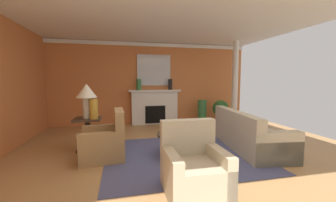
% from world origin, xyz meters
% --- Properties ---
extents(ground_plane, '(8.73, 8.73, 0.00)m').
position_xyz_m(ground_plane, '(0.00, 0.00, 0.00)').
color(ground_plane, tan).
extents(wall_fireplace, '(7.18, 0.12, 2.84)m').
position_xyz_m(wall_fireplace, '(0.00, 3.42, 1.42)').
color(wall_fireplace, '#CC723D').
rests_on(wall_fireplace, ground_plane).
extents(ceiling_panel, '(7.18, 7.32, 0.06)m').
position_xyz_m(ceiling_panel, '(0.00, 0.30, 2.87)').
color(ceiling_panel, white).
extents(crown_moulding, '(7.18, 0.08, 0.12)m').
position_xyz_m(crown_moulding, '(0.00, 3.34, 2.76)').
color(crown_moulding, white).
extents(area_rug, '(3.02, 2.65, 0.01)m').
position_xyz_m(area_rug, '(0.20, 0.02, 0.01)').
color(area_rug, '#4C517A').
rests_on(area_rug, ground_plane).
extents(fireplace, '(1.80, 0.35, 1.20)m').
position_xyz_m(fireplace, '(0.17, 3.21, 0.57)').
color(fireplace, white).
rests_on(fireplace, ground_plane).
extents(mantel_mirror, '(1.17, 0.04, 1.07)m').
position_xyz_m(mantel_mirror, '(0.17, 3.33, 1.89)').
color(mantel_mirror, silver).
extents(sofa, '(1.15, 2.19, 0.85)m').
position_xyz_m(sofa, '(1.77, 0.07, 0.30)').
color(sofa, '#BCB299').
rests_on(sofa, ground_plane).
extents(armchair_near_window, '(0.83, 0.83, 0.95)m').
position_xyz_m(armchair_near_window, '(-1.31, 0.17, 0.31)').
color(armchair_near_window, '#9E7A4C').
rests_on(armchair_near_window, ground_plane).
extents(armchair_facing_fireplace, '(0.81, 0.81, 0.95)m').
position_xyz_m(armchair_facing_fireplace, '(-0.05, -1.38, 0.31)').
color(armchair_facing_fireplace, '#C1B293').
rests_on(armchair_facing_fireplace, ground_plane).
extents(coffee_table, '(1.00, 1.00, 0.45)m').
position_xyz_m(coffee_table, '(0.20, 0.02, 0.34)').
color(coffee_table, '#3D2D1E').
rests_on(coffee_table, ground_plane).
extents(side_table, '(0.56, 0.56, 0.70)m').
position_xyz_m(side_table, '(-1.71, 0.82, 0.40)').
color(side_table, '#3D2D1E').
rests_on(side_table, ground_plane).
extents(table_lamp, '(0.44, 0.44, 0.75)m').
position_xyz_m(table_lamp, '(-1.71, 0.82, 1.22)').
color(table_lamp, beige).
rests_on(table_lamp, side_table).
extents(vase_mantel_left, '(0.17, 0.17, 0.38)m').
position_xyz_m(vase_mantel_left, '(-0.38, 3.16, 1.39)').
color(vase_mantel_left, '#33703D').
rests_on(vase_mantel_left, fireplace).
extents(vase_on_side_table, '(0.17, 0.17, 0.43)m').
position_xyz_m(vase_on_side_table, '(-1.56, 0.70, 0.91)').
color(vase_on_side_table, '#B7892D').
rests_on(vase_on_side_table, side_table).
extents(vase_tall_corner, '(0.31, 0.31, 0.84)m').
position_xyz_m(vase_tall_corner, '(1.83, 2.91, 0.42)').
color(vase_tall_corner, '#33703D').
rests_on(vase_tall_corner, ground_plane).
extents(vase_mantel_right, '(0.14, 0.14, 0.38)m').
position_xyz_m(vase_mantel_right, '(0.72, 3.16, 1.39)').
color(vase_mantel_right, black).
rests_on(vase_mantel_right, fireplace).
extents(book_red_cover, '(0.21, 0.17, 0.04)m').
position_xyz_m(book_red_cover, '(0.08, -0.02, 0.47)').
color(book_red_cover, maroon).
rests_on(book_red_cover, coffee_table).
extents(book_art_folio, '(0.25, 0.15, 0.03)m').
position_xyz_m(book_art_folio, '(0.32, -0.10, 0.51)').
color(book_art_folio, navy).
rests_on(book_art_folio, coffee_table).
extents(potted_plant, '(0.56, 0.56, 0.83)m').
position_xyz_m(potted_plant, '(2.43, 2.69, 0.49)').
color(potted_plant, '#BCB29E').
rests_on(potted_plant, ground_plane).
extents(column_white, '(0.20, 0.20, 2.84)m').
position_xyz_m(column_white, '(2.83, 2.49, 1.42)').
color(column_white, white).
rests_on(column_white, ground_plane).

